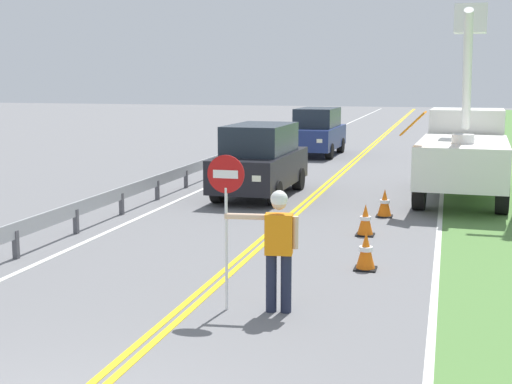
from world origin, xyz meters
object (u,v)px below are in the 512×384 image
(flagger_worker, at_px, (278,243))
(traffic_cone_mid, at_px, (365,220))
(oncoming_suv_second, at_px, (317,132))
(traffic_cone_tail, at_px, (385,203))
(oncoming_suv_nearest, at_px, (260,160))
(traffic_cone_lead, at_px, (366,251))
(utility_bucket_truck, at_px, (464,148))
(stop_sign_paddle, at_px, (226,197))

(flagger_worker, xyz_separation_m, traffic_cone_mid, (0.66, 5.51, -0.71))
(oncoming_suv_second, bearing_deg, traffic_cone_tail, -72.87)
(oncoming_suv_nearest, distance_m, traffic_cone_lead, 8.31)
(utility_bucket_truck, xyz_separation_m, traffic_cone_mid, (-2.15, -5.97, -1.08))
(stop_sign_paddle, height_order, oncoming_suv_nearest, stop_sign_paddle)
(stop_sign_paddle, bearing_deg, oncoming_suv_second, 96.73)
(traffic_cone_lead, bearing_deg, oncoming_suv_second, 102.95)
(stop_sign_paddle, height_order, traffic_cone_lead, stop_sign_paddle)
(traffic_cone_lead, height_order, traffic_cone_tail, same)
(flagger_worker, bearing_deg, traffic_cone_mid, 83.19)
(oncoming_suv_second, bearing_deg, utility_bucket_truck, -58.14)
(flagger_worker, xyz_separation_m, oncoming_suv_nearest, (-2.92, 9.99, 0.01))
(traffic_cone_lead, xyz_separation_m, traffic_cone_mid, (-0.33, 2.82, 0.00))
(utility_bucket_truck, height_order, oncoming_suv_second, utility_bucket_truck)
(oncoming_suv_second, bearing_deg, traffic_cone_mid, -75.96)
(utility_bucket_truck, bearing_deg, oncoming_suv_second, 121.86)
(traffic_cone_lead, bearing_deg, flagger_worker, -110.13)
(oncoming_suv_nearest, bearing_deg, flagger_worker, -73.71)
(stop_sign_paddle, distance_m, traffic_cone_tail, 8.16)
(flagger_worker, relative_size, oncoming_suv_second, 0.39)
(stop_sign_paddle, bearing_deg, utility_bucket_truck, 72.87)
(traffic_cone_lead, height_order, traffic_cone_mid, same)
(stop_sign_paddle, bearing_deg, oncoming_suv_nearest, 102.07)
(stop_sign_paddle, xyz_separation_m, utility_bucket_truck, (3.57, 11.58, -0.29))
(oncoming_suv_second, height_order, traffic_cone_lead, oncoming_suv_second)
(utility_bucket_truck, height_order, traffic_cone_mid, utility_bucket_truck)
(stop_sign_paddle, height_order, oncoming_suv_second, stop_sign_paddle)
(flagger_worker, height_order, stop_sign_paddle, stop_sign_paddle)
(utility_bucket_truck, bearing_deg, oncoming_suv_nearest, -165.43)
(flagger_worker, distance_m, oncoming_suv_nearest, 10.41)
(oncoming_suv_nearest, height_order, oncoming_suv_second, same)
(traffic_cone_mid, bearing_deg, utility_bucket_truck, 70.19)
(oncoming_suv_nearest, bearing_deg, stop_sign_paddle, -77.93)
(oncoming_suv_nearest, bearing_deg, traffic_cone_tail, -30.31)
(flagger_worker, relative_size, traffic_cone_mid, 2.61)
(oncoming_suv_second, bearing_deg, stop_sign_paddle, -83.27)
(flagger_worker, relative_size, traffic_cone_tail, 2.61)
(traffic_cone_tail, bearing_deg, flagger_worker, -96.45)
(oncoming_suv_second, xyz_separation_m, traffic_cone_mid, (3.94, -15.77, -0.72))
(flagger_worker, height_order, traffic_cone_lead, flagger_worker)
(utility_bucket_truck, height_order, traffic_cone_lead, utility_bucket_truck)
(utility_bucket_truck, relative_size, traffic_cone_tail, 9.85)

